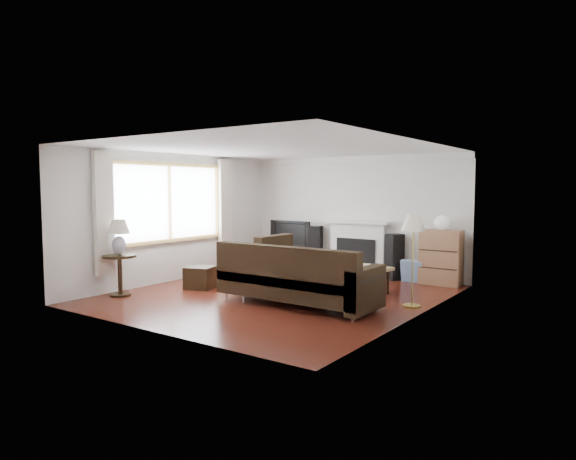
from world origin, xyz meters
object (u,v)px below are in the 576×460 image
Objects in this scene: tv_stand at (293,258)px; sectional_sofa at (298,276)px; bookshelf at (441,257)px; floor_lamp at (413,261)px; coffee_table at (355,278)px; side_table at (120,275)px.

tv_stand is 3.60m from sectional_sofa.
bookshelf is at bearing 0.57° from tv_stand.
sectional_sofa is at bearing -149.67° from floor_lamp.
coffee_table is (0.26, 1.42, -0.21)m from sectional_sofa.
floor_lamp reaches higher than coffee_table.
bookshelf is 1.49× the size of side_table.
sectional_sofa is at bearing 22.88° from side_table.
tv_stand is 0.95× the size of bookshelf.
floor_lamp is 4.86m from side_table.
sectional_sofa is 1.92× the size of floor_lamp.
sectional_sofa is 1.46m from coffee_table.
side_table is (-3.10, -2.62, 0.11)m from coffee_table.
tv_stand is at bearing 150.94° from floor_lamp.
bookshelf is 3.21m from sectional_sofa.
sectional_sofa is 3.94× the size of side_table.
floor_lamp is (1.27, -0.52, 0.48)m from coffee_table.
tv_stand is 1.41× the size of side_table.
tv_stand is 2.80m from coffee_table.
sectional_sofa is (-1.28, -2.94, -0.08)m from bookshelf.
floor_lamp reaches higher than bookshelf.
sectional_sofa is 2.27× the size of coffee_table.
bookshelf is 2.08m from floor_lamp.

